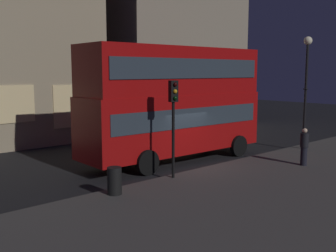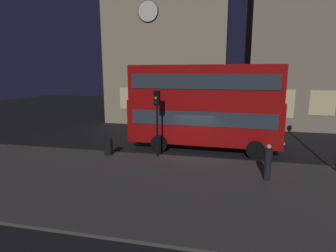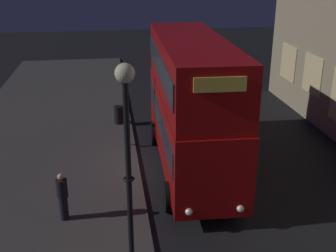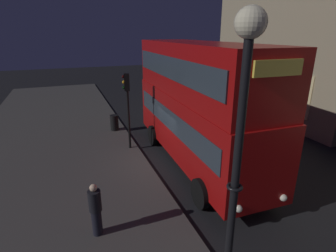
# 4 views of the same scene
# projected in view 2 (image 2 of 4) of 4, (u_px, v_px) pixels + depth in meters

# --- Properties ---
(ground_plane) EXTENTS (80.00, 80.00, 0.00)m
(ground_plane) POSITION_uv_depth(u_px,v_px,m) (194.00, 154.00, 17.03)
(ground_plane) COLOR black
(sidewalk_slab) EXTENTS (44.00, 8.62, 0.12)m
(sidewalk_slab) POSITION_uv_depth(u_px,v_px,m) (179.00, 186.00, 12.09)
(sidewalk_slab) COLOR #423F3D
(sidewalk_slab) RESTS_ON ground
(building_with_clock) EXTENTS (12.01, 8.70, 15.32)m
(building_with_clock) POSITION_uv_depth(u_px,v_px,m) (170.00, 49.00, 29.23)
(building_with_clock) COLOR tan
(building_with_clock) RESTS_ON ground
(building_plain_facade) EXTENTS (12.04, 10.21, 19.47)m
(building_plain_facade) POSITION_uv_depth(u_px,v_px,m) (313.00, 24.00, 26.14)
(building_plain_facade) COLOR gray
(building_plain_facade) RESTS_ON ground
(double_decker_bus) EXTENTS (9.94, 3.15, 5.56)m
(double_decker_bus) POSITION_uv_depth(u_px,v_px,m) (204.00, 103.00, 17.65)
(double_decker_bus) COLOR #9E0C0C
(double_decker_bus) RESTS_ON ground
(traffic_light_near_kerb) EXTENTS (0.37, 0.39, 3.95)m
(traffic_light_near_kerb) POSITION_uv_depth(u_px,v_px,m) (157.00, 110.00, 15.69)
(traffic_light_near_kerb) COLOR black
(traffic_light_near_kerb) RESTS_ON sidewalk_slab
(pedestrian) EXTENTS (0.38, 0.38, 1.73)m
(pedestrian) POSITION_uv_depth(u_px,v_px,m) (268.00, 162.00, 12.49)
(pedestrian) COLOR black
(pedestrian) RESTS_ON sidewalk_slab
(litter_bin) EXTENTS (0.51, 0.51, 0.97)m
(litter_bin) POSITION_uv_depth(u_px,v_px,m) (108.00, 147.00, 16.56)
(litter_bin) COLOR black
(litter_bin) RESTS_ON sidewalk_slab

